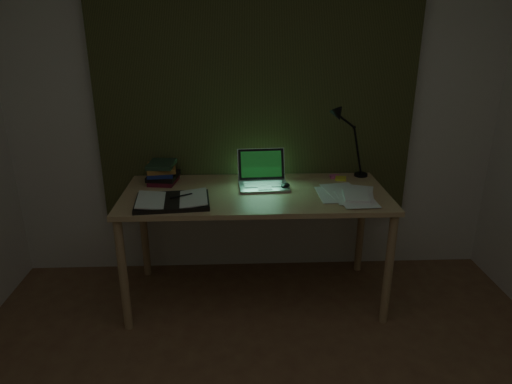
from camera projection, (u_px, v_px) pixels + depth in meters
wall_back at (256, 106)px, 3.20m from camera, size 3.50×0.00×2.50m
curtain at (256, 78)px, 3.09m from camera, size 2.20×0.06×2.00m
desk at (255, 246)px, 3.07m from camera, size 1.70×0.74×0.78m
laptop at (264, 171)px, 2.98m from camera, size 0.35×0.38×0.23m
open_textbook at (172, 201)px, 2.74m from camera, size 0.47×0.35×0.04m
book_stack at (162, 172)px, 3.10m from camera, size 0.19×0.22×0.15m
loose_papers at (347, 195)px, 2.86m from camera, size 0.44×0.45×0.02m
mouse at (285, 186)px, 3.00m from camera, size 0.08×0.10×0.03m
sticky_yellow at (341, 178)px, 3.17m from camera, size 0.09×0.09×0.02m
sticky_pink at (335, 177)px, 3.21m from camera, size 0.07×0.07×0.01m
desk_lamp at (364, 142)px, 3.16m from camera, size 0.37×0.31×0.50m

